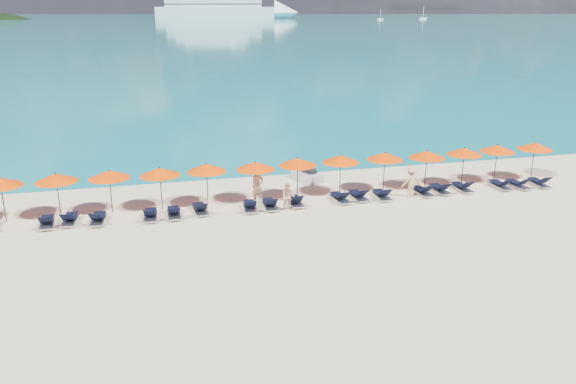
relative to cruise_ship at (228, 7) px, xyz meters
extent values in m
plane|color=beige|center=(-82.83, -584.87, -10.67)|extent=(1400.00, 1400.00, 0.00)
cube|color=#1FA9B2|center=(-82.83, 75.13, -10.66)|extent=(1600.00, 1300.00, 0.01)
cube|color=white|center=(-12.49, 3.91, -5.09)|extent=(123.77, 57.93, 11.16)
cone|color=white|center=(57.77, -18.08, -5.09)|extent=(30.75, 30.75, 24.54)
cube|color=white|center=(-14.62, 4.58, 4.95)|extent=(99.35, 47.41, 8.92)
cube|color=black|center=(-14.62, 4.58, 3.28)|extent=(100.59, 47.99, 1.00)
cube|color=black|center=(-14.62, 4.58, 7.18)|extent=(98.11, 46.83, 1.00)
cube|color=white|center=(119.09, -118.85, -9.98)|extent=(5.14, 1.71, 1.37)
cylinder|color=white|center=(119.09, -118.85, -5.53)|extent=(0.31, 0.31, 8.57)
cube|color=white|center=(172.27, -96.93, -9.82)|extent=(6.37, 2.12, 1.70)
cylinder|color=white|center=(172.27, -96.93, -4.30)|extent=(0.38, 0.38, 10.62)
cube|color=silver|center=(-80.27, -576.41, -10.39)|extent=(1.56, 2.38, 0.51)
cube|color=black|center=(-80.21, -576.58, -10.02)|extent=(0.76, 1.03, 0.33)
cylinder|color=black|center=(-80.47, -575.88, -9.88)|extent=(0.50, 0.23, 0.06)
imported|color=tan|center=(-83.97, -579.76, -9.72)|extent=(0.80, 0.65, 1.89)
imported|color=tan|center=(-82.66, -581.22, -9.95)|extent=(0.80, 0.63, 1.44)
imported|color=tan|center=(-75.58, -580.71, -9.82)|extent=(1.15, 0.64, 1.70)
cylinder|color=black|center=(-96.40, -579.45, -9.57)|extent=(0.05, 0.05, 2.20)
cone|color=#FD4200|center=(-96.40, -579.45, -8.65)|extent=(2.10, 2.10, 0.42)
cylinder|color=black|center=(-93.91, -579.33, -9.57)|extent=(0.05, 0.05, 2.20)
cone|color=#FD4200|center=(-93.91, -579.33, -8.65)|extent=(2.10, 2.10, 0.42)
sphere|color=black|center=(-93.91, -579.33, -8.43)|extent=(0.08, 0.08, 0.08)
cylinder|color=black|center=(-91.43, -579.37, -9.57)|extent=(0.05, 0.05, 2.20)
cone|color=#FD4200|center=(-91.43, -579.37, -8.65)|extent=(2.10, 2.10, 0.42)
sphere|color=black|center=(-91.43, -579.37, -8.43)|extent=(0.08, 0.08, 0.08)
cylinder|color=black|center=(-88.95, -579.50, -9.57)|extent=(0.05, 0.05, 2.20)
cone|color=#FD4200|center=(-88.95, -579.50, -8.65)|extent=(2.10, 2.10, 0.42)
sphere|color=black|center=(-88.95, -579.50, -8.43)|extent=(0.08, 0.08, 0.08)
cylinder|color=black|center=(-86.57, -579.32, -9.57)|extent=(0.05, 0.05, 2.20)
cone|color=#FD4200|center=(-86.57, -579.32, -8.65)|extent=(2.10, 2.10, 0.42)
sphere|color=black|center=(-86.57, -579.32, -8.43)|extent=(0.08, 0.08, 0.08)
cylinder|color=black|center=(-84.03, -579.56, -9.57)|extent=(0.05, 0.05, 2.20)
cone|color=#FD4200|center=(-84.03, -579.56, -8.65)|extent=(2.10, 2.10, 0.42)
sphere|color=black|center=(-84.03, -579.56, -8.43)|extent=(0.08, 0.08, 0.08)
cylinder|color=black|center=(-81.67, -579.34, -9.57)|extent=(0.05, 0.05, 2.20)
cone|color=#FD4200|center=(-81.67, -579.34, -8.65)|extent=(2.10, 2.10, 0.42)
sphere|color=black|center=(-81.67, -579.34, -8.43)|extent=(0.08, 0.08, 0.08)
cylinder|color=black|center=(-79.20, -579.33, -9.57)|extent=(0.05, 0.05, 2.20)
cone|color=#FD4200|center=(-79.20, -579.33, -8.65)|extent=(2.10, 2.10, 0.42)
sphere|color=black|center=(-79.20, -579.33, -8.43)|extent=(0.08, 0.08, 0.08)
cylinder|color=black|center=(-76.59, -579.36, -9.57)|extent=(0.05, 0.05, 2.20)
cone|color=#FD4200|center=(-76.59, -579.36, -8.65)|extent=(2.10, 2.10, 0.42)
sphere|color=black|center=(-76.59, -579.36, -8.43)|extent=(0.08, 0.08, 0.08)
cylinder|color=black|center=(-74.11, -579.57, -9.57)|extent=(0.05, 0.05, 2.20)
cone|color=#FD4200|center=(-74.11, -579.57, -8.65)|extent=(2.10, 2.10, 0.42)
sphere|color=black|center=(-74.11, -579.57, -8.43)|extent=(0.08, 0.08, 0.08)
cylinder|color=black|center=(-71.66, -579.44, -9.57)|extent=(0.05, 0.05, 2.20)
cone|color=#FD4200|center=(-71.66, -579.44, -8.65)|extent=(2.10, 2.10, 0.42)
sphere|color=black|center=(-71.66, -579.44, -8.43)|extent=(0.08, 0.08, 0.08)
cylinder|color=black|center=(-69.39, -579.30, -9.57)|extent=(0.05, 0.05, 2.20)
cone|color=#FD4200|center=(-69.39, -579.30, -8.65)|extent=(2.10, 2.10, 0.42)
sphere|color=black|center=(-69.39, -579.30, -8.43)|extent=(0.08, 0.08, 0.08)
cylinder|color=black|center=(-66.85, -579.33, -9.57)|extent=(0.05, 0.05, 2.20)
cone|color=#FD4200|center=(-66.85, -579.33, -8.65)|extent=(2.10, 2.10, 0.42)
sphere|color=black|center=(-66.85, -579.33, -8.43)|extent=(0.08, 0.08, 0.08)
cube|color=silver|center=(-94.38, -580.60, -10.53)|extent=(0.73, 1.74, 0.06)
cube|color=black|center=(-94.39, -580.35, -10.37)|extent=(0.62, 1.13, 0.04)
cube|color=black|center=(-94.34, -581.14, -10.12)|extent=(0.58, 0.57, 0.43)
cube|color=silver|center=(-93.36, -580.46, -10.53)|extent=(0.76, 1.74, 0.06)
cube|color=black|center=(-93.34, -580.21, -10.37)|extent=(0.64, 1.14, 0.04)
cube|color=black|center=(-93.41, -581.01, -10.12)|extent=(0.59, 0.58, 0.43)
cube|color=silver|center=(-92.04, -580.71, -10.53)|extent=(0.78, 1.75, 0.06)
cube|color=black|center=(-92.02, -580.47, -10.37)|extent=(0.65, 1.15, 0.04)
cube|color=black|center=(-92.10, -581.26, -10.12)|extent=(0.60, 0.59, 0.43)
cube|color=silver|center=(-89.57, -580.80, -10.53)|extent=(0.71, 1.73, 0.06)
cube|color=black|center=(-89.56, -580.55, -10.37)|extent=(0.61, 1.13, 0.04)
cube|color=black|center=(-89.60, -581.35, -10.12)|extent=(0.58, 0.57, 0.43)
cube|color=silver|center=(-88.42, -580.78, -10.53)|extent=(0.65, 1.71, 0.06)
cube|color=black|center=(-88.43, -580.53, -10.37)|extent=(0.57, 1.11, 0.04)
cube|color=black|center=(-88.41, -581.33, -10.12)|extent=(0.56, 0.55, 0.43)
cube|color=silver|center=(-87.10, -580.54, -10.53)|extent=(0.73, 1.74, 0.06)
cube|color=black|center=(-87.11, -580.29, -10.37)|extent=(0.62, 1.13, 0.04)
cube|color=black|center=(-87.06, -581.09, -10.12)|extent=(0.58, 0.57, 0.43)
cube|color=silver|center=(-84.57, -580.76, -10.53)|extent=(0.77, 1.75, 0.06)
cube|color=black|center=(-84.55, -580.51, -10.37)|extent=(0.65, 1.14, 0.04)
cube|color=black|center=(-84.62, -581.31, -10.12)|extent=(0.60, 0.58, 0.43)
cube|color=silver|center=(-83.52, -580.73, -10.53)|extent=(0.66, 1.72, 0.06)
cube|color=black|center=(-83.52, -580.48, -10.37)|extent=(0.58, 1.11, 0.04)
cube|color=black|center=(-83.54, -581.28, -10.12)|extent=(0.56, 0.55, 0.43)
cube|color=silver|center=(-82.09, -580.55, -10.53)|extent=(0.71, 1.73, 0.06)
cube|color=black|center=(-82.08, -580.30, -10.37)|extent=(0.61, 1.13, 0.04)
cube|color=black|center=(-82.12, -581.10, -10.12)|extent=(0.58, 0.57, 0.43)
cube|color=silver|center=(-79.62, -580.58, -10.53)|extent=(0.79, 1.75, 0.06)
cube|color=black|center=(-79.64, -580.33, -10.37)|extent=(0.66, 1.15, 0.04)
cube|color=black|center=(-79.56, -581.12, -10.12)|extent=(0.60, 0.59, 0.43)
cube|color=silver|center=(-78.54, -580.49, -10.53)|extent=(0.71, 1.73, 0.06)
cube|color=black|center=(-78.56, -580.24, -10.37)|extent=(0.61, 1.13, 0.04)
cube|color=black|center=(-78.52, -581.04, -10.12)|extent=(0.58, 0.57, 0.43)
cube|color=silver|center=(-77.25, -580.69, -10.53)|extent=(0.67, 1.72, 0.06)
cube|color=black|center=(-77.24, -580.44, -10.37)|extent=(0.58, 1.12, 0.04)
cube|color=black|center=(-77.26, -581.24, -10.12)|extent=(0.57, 0.55, 0.43)
cube|color=silver|center=(-74.79, -580.63, -10.53)|extent=(0.73, 1.74, 0.06)
cube|color=black|center=(-74.81, -580.38, -10.37)|extent=(0.62, 1.13, 0.04)
cube|color=black|center=(-74.76, -581.17, -10.12)|extent=(0.58, 0.57, 0.43)
cube|color=silver|center=(-73.67, -580.54, -10.53)|extent=(0.62, 1.70, 0.06)
cube|color=black|center=(-73.67, -580.29, -10.37)|extent=(0.55, 1.10, 0.04)
cube|color=black|center=(-73.67, -581.09, -10.12)|extent=(0.55, 0.54, 0.43)
cube|color=silver|center=(-72.27, -580.52, -10.53)|extent=(0.63, 1.70, 0.06)
cube|color=black|center=(-72.26, -580.27, -10.37)|extent=(0.56, 1.10, 0.04)
cube|color=black|center=(-72.27, -581.07, -10.12)|extent=(0.55, 0.54, 0.43)
cube|color=silver|center=(-69.89, -580.65, -10.53)|extent=(0.67, 1.72, 0.06)
cube|color=black|center=(-69.90, -580.40, -10.37)|extent=(0.58, 1.11, 0.04)
cube|color=black|center=(-69.87, -581.20, -10.12)|extent=(0.56, 0.55, 0.43)
cube|color=silver|center=(-68.82, -580.79, -10.53)|extent=(0.76, 1.75, 0.06)
cube|color=black|center=(-68.84, -580.54, -10.37)|extent=(0.64, 1.14, 0.04)
cube|color=black|center=(-68.78, -581.33, -10.12)|extent=(0.59, 0.58, 0.43)
cube|color=silver|center=(-67.45, -580.82, -10.53)|extent=(0.71, 1.73, 0.06)
cube|color=black|center=(-67.43, -580.57, -10.37)|extent=(0.61, 1.13, 0.04)
cube|color=black|center=(-67.48, -581.37, -10.12)|extent=(0.58, 0.57, 0.43)
camera|label=1|loc=(-89.31, -607.59, -0.76)|focal=35.00mm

